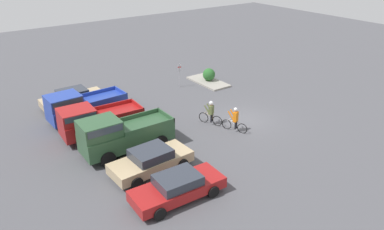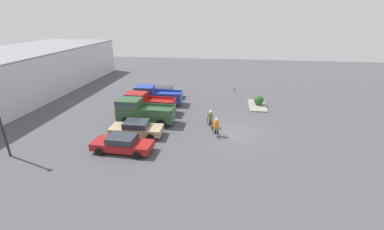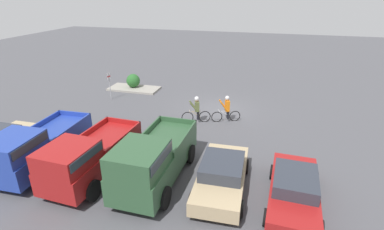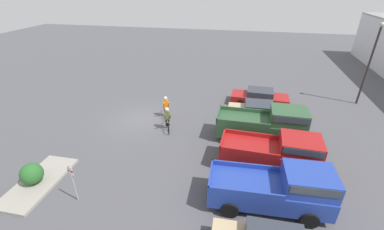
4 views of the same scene
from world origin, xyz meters
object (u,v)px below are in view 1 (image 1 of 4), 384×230
object	(u,v)px
pickup_truck_1	(95,120)
fire_lane_sign	(179,73)
pickup_truck_2	(81,106)
cyclist_0	(211,112)
shrub	(209,74)
sedan_1	(151,160)
cyclist_1	(235,119)
sedan_2	(73,98)
sedan_0	(178,187)
pickup_truck_0	(120,134)

from	to	relation	value
pickup_truck_1	fire_lane_sign	bearing A→B (deg)	-65.29
pickup_truck_2	cyclist_0	bearing A→B (deg)	-129.46
pickup_truck_2	shrub	world-z (taller)	pickup_truck_2
sedan_1	cyclist_1	xyz separation A→B (m)	(0.95, -6.86, 0.16)
pickup_truck_1	cyclist_0	size ratio (longest dim) A/B	3.06
pickup_truck_2	cyclist_1	size ratio (longest dim) A/B	3.15
shrub	sedan_2	bearing A→B (deg)	81.25
sedan_0	fire_lane_sign	xyz separation A→B (m)	(12.72, -8.71, 0.61)
sedan_2	fire_lane_sign	xyz separation A→B (m)	(-1.28, -8.86, 0.61)
pickup_truck_1	cyclist_1	distance (m)	8.96
sedan_0	pickup_truck_0	size ratio (longest dim) A/B	0.86
cyclist_1	pickup_truck_0	bearing A→B (deg)	75.68
sedan_1	sedan_2	size ratio (longest dim) A/B	0.98
pickup_truck_0	fire_lane_sign	bearing A→B (deg)	-51.63
sedan_2	cyclist_0	world-z (taller)	cyclist_0
cyclist_1	shrub	size ratio (longest dim) A/B	1.57
cyclist_0	pickup_truck_2	bearing A→B (deg)	50.54
sedan_0	sedan_1	world-z (taller)	sedan_1
sedan_1	shrub	xyz separation A→B (m)	(9.41, -11.35, 0.01)
fire_lane_sign	sedan_0	bearing A→B (deg)	145.59
fire_lane_sign	shrub	distance (m)	2.89
sedan_1	sedan_0	bearing A→B (deg)	176.87
cyclist_1	cyclist_0	bearing A→B (deg)	19.74
sedan_0	pickup_truck_0	xyz separation A→B (m)	(5.61, 0.27, 0.56)
shrub	sedan_0	bearing A→B (deg)	136.70
sedan_2	cyclist_0	bearing A→B (deg)	-142.46
pickup_truck_1	sedan_1	bearing A→B (deg)	-172.11
sedan_2	cyclist_1	bearing A→B (deg)	-145.06
pickup_truck_2	fire_lane_sign	xyz separation A→B (m)	(1.54, -9.23, 0.16)
sedan_1	cyclist_1	size ratio (longest dim) A/B	2.65
pickup_truck_0	sedan_2	world-z (taller)	pickup_truck_0
sedan_0	sedan_1	xyz separation A→B (m)	(2.80, -0.15, 0.03)
pickup_truck_2	fire_lane_sign	world-z (taller)	pickup_truck_2
pickup_truck_1	cyclist_0	xyz separation A→B (m)	(-2.92, -7.01, -0.24)
sedan_2	cyclist_0	size ratio (longest dim) A/B	2.71
sedan_1	pickup_truck_1	xyz separation A→B (m)	(5.62, 0.78, 0.43)
sedan_1	pickup_truck_1	distance (m)	5.69
fire_lane_sign	cyclist_1	bearing A→B (deg)	169.27
pickup_truck_0	sedan_0	bearing A→B (deg)	-177.26
sedan_1	cyclist_0	xyz separation A→B (m)	(2.70, -6.23, 0.18)
fire_lane_sign	cyclist_0	bearing A→B (deg)	162.13
cyclist_1	shrub	xyz separation A→B (m)	(8.46, -4.49, -0.15)
sedan_0	pickup_truck_1	size ratio (longest dim) A/B	0.90
sedan_1	pickup_truck_0	distance (m)	2.89
sedan_2	pickup_truck_0	bearing A→B (deg)	179.18
fire_lane_sign	sedan_1	bearing A→B (deg)	139.21
pickup_truck_0	fire_lane_sign	size ratio (longest dim) A/B	2.62
sedan_0	cyclist_1	world-z (taller)	cyclist_1
pickup_truck_0	fire_lane_sign	distance (m)	11.46
pickup_truck_0	cyclist_0	distance (m)	6.66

